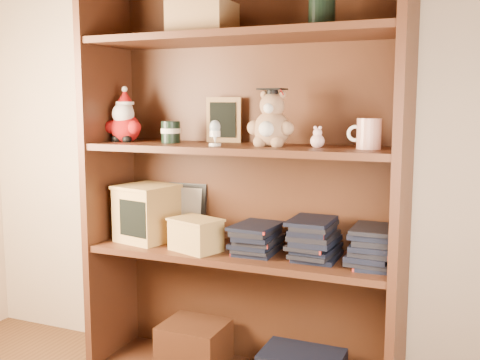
{
  "coord_description": "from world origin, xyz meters",
  "views": [
    {
      "loc": [
        0.7,
        -0.59,
        1.1
      ],
      "look_at": [
        -0.11,
        1.3,
        0.82
      ],
      "focal_mm": 42.0,
      "sensor_mm": 36.0,
      "label": 1
    }
  ],
  "objects_px": {
    "teacher_mug": "(368,134)",
    "bookcase": "(245,189)",
    "grad_teddy_bear": "(271,124)",
    "treats_box": "(147,213)"
  },
  "relations": [
    {
      "from": "bookcase",
      "to": "grad_teddy_bear",
      "type": "xyz_separation_m",
      "value": [
        0.13,
        -0.06,
        0.25
      ]
    },
    {
      "from": "treats_box",
      "to": "grad_teddy_bear",
      "type": "bearing_deg",
      "value": -0.58
    },
    {
      "from": "teacher_mug",
      "to": "bookcase",
      "type": "bearing_deg",
      "value": 173.86
    },
    {
      "from": "bookcase",
      "to": "treats_box",
      "type": "xyz_separation_m",
      "value": [
        -0.41,
        -0.05,
        -0.11
      ]
    },
    {
      "from": "bookcase",
      "to": "teacher_mug",
      "type": "distance_m",
      "value": 0.52
    },
    {
      "from": "bookcase",
      "to": "grad_teddy_bear",
      "type": "relative_size",
      "value": 7.54
    },
    {
      "from": "bookcase",
      "to": "grad_teddy_bear",
      "type": "distance_m",
      "value": 0.29
    },
    {
      "from": "teacher_mug",
      "to": "treats_box",
      "type": "bearing_deg",
      "value": -179.94
    },
    {
      "from": "grad_teddy_bear",
      "to": "treats_box",
      "type": "bearing_deg",
      "value": 179.42
    },
    {
      "from": "grad_teddy_bear",
      "to": "teacher_mug",
      "type": "distance_m",
      "value": 0.34
    }
  ]
}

